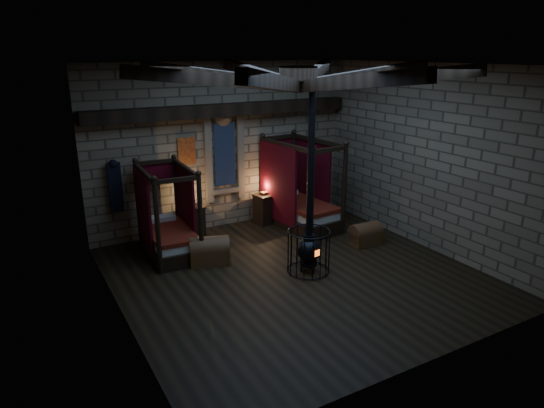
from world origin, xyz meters
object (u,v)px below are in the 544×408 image
trunk_right (365,234)px  stove (309,246)px  bed_left (169,232)px  trunk_left (210,251)px  bed_right (299,205)px

trunk_right → stove: size_ratio=0.18×
bed_left → trunk_left: bearing=-56.6°
bed_left → bed_right: size_ratio=0.88×
stove → trunk_right: bearing=5.0°
bed_right → trunk_right: size_ratio=3.05×
trunk_left → stove: (1.64, -1.42, 0.31)m
trunk_right → stove: bearing=-162.2°
bed_left → stove: 3.28m
trunk_right → bed_right: bearing=111.0°
stove → bed_right: bearing=49.7°
trunk_left → stove: bearing=-22.7°
bed_right → stove: bearing=-124.0°
trunk_right → stove: (-2.04, -0.62, 0.34)m
bed_left → trunk_right: (4.27, -1.79, -0.26)m
trunk_left → stove: stove is taller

